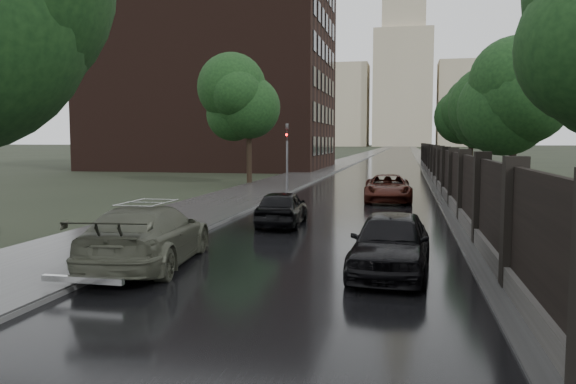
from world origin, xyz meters
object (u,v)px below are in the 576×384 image
(tree_right_b, at_px, (514,100))
(tree_right_c, at_px, (472,116))
(tree_left_far, at_px, (249,108))
(car_right_near, at_px, (391,243))
(traffic_light, at_px, (287,151))
(hatchback_left, at_px, (282,208))
(volga_sedan, at_px, (148,235))
(car_right_far, at_px, (388,188))

(tree_right_b, height_order, tree_right_c, same)
(tree_left_far, xyz_separation_m, car_right_near, (10.16, -24.15, -4.53))
(tree_right_b, bearing_deg, traffic_light, 165.76)
(traffic_light, relative_size, car_right_near, 0.96)
(tree_left_far, height_order, car_right_near, tree_left_far)
(hatchback_left, bearing_deg, traffic_light, -81.75)
(tree_right_c, relative_size, volga_sedan, 1.37)
(tree_right_b, relative_size, volga_sedan, 1.37)
(volga_sedan, height_order, hatchback_left, volga_sedan)
(tree_right_c, distance_m, car_right_far, 20.21)
(car_right_near, xyz_separation_m, car_right_far, (-0.56, 15.29, -0.04))
(car_right_near, distance_m, car_right_far, 15.30)
(tree_right_c, distance_m, car_right_near, 34.82)
(volga_sedan, distance_m, hatchback_left, 7.13)
(tree_left_far, relative_size, volga_sedan, 1.44)
(car_right_near, bearing_deg, traffic_light, 111.79)
(tree_right_c, bearing_deg, tree_right_b, -90.00)
(traffic_light, bearing_deg, hatchback_left, -78.81)
(car_right_near, bearing_deg, tree_left_far, 115.97)
(car_right_far, bearing_deg, tree_right_b, 5.56)
(tree_left_far, bearing_deg, traffic_light, -53.53)
(tree_right_c, distance_m, hatchback_left, 29.48)
(hatchback_left, bearing_deg, tree_left_far, -73.57)
(tree_right_b, bearing_deg, car_right_far, -171.77)
(tree_right_c, bearing_deg, car_right_far, -107.38)
(traffic_light, xyz_separation_m, car_right_near, (6.46, -19.14, -1.68))
(hatchback_left, distance_m, car_right_far, 9.43)
(traffic_light, height_order, car_right_far, traffic_light)
(traffic_light, relative_size, car_right_far, 0.83)
(hatchback_left, height_order, car_right_far, car_right_far)
(volga_sedan, bearing_deg, tree_right_b, -130.91)
(traffic_light, bearing_deg, tree_right_c, 51.82)
(tree_left_far, bearing_deg, hatchback_left, -70.64)
(hatchback_left, relative_size, car_right_far, 0.78)
(tree_left_far, relative_size, car_right_near, 1.77)
(volga_sedan, xyz_separation_m, hatchback_left, (1.77, 6.90, -0.10))
(tree_right_b, relative_size, tree_right_c, 1.00)
(car_right_near, height_order, car_right_far, car_right_near)
(hatchback_left, distance_m, car_right_near, 7.61)
(tree_left_far, distance_m, car_right_near, 26.58)
(tree_right_b, bearing_deg, tree_left_far, 152.70)
(volga_sedan, distance_m, car_right_near, 5.74)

